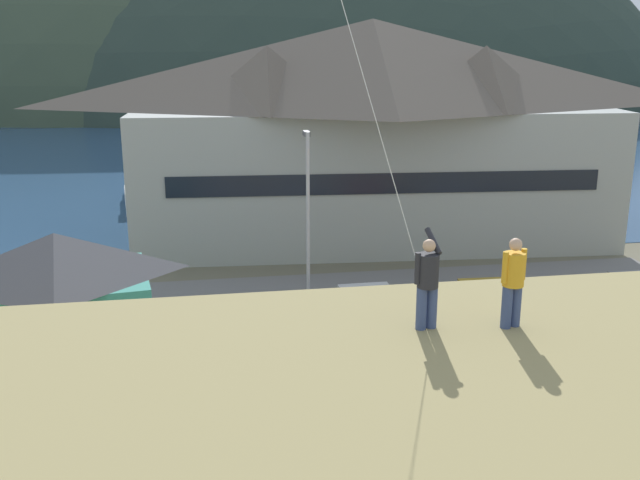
{
  "coord_description": "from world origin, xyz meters",
  "views": [
    {
      "loc": [
        -3.27,
        -20.25,
        11.83
      ],
      "look_at": [
        1.63,
        9.0,
        3.58
      ],
      "focal_mm": 41.18,
      "sensor_mm": 36.0,
      "label": 1
    }
  ],
  "objects_px": {
    "wharf_dock": "(187,197)",
    "moored_boat_inner_slip": "(140,197)",
    "harbor_lodge": "(371,125)",
    "parked_car_front_row_red": "(372,381)",
    "parked_car_front_row_silver": "(484,303)",
    "moored_boat_outer_mooring": "(235,190)",
    "parking_light_pole": "(308,209)",
    "storage_shed_waterside": "(242,193)",
    "parked_car_lone_by_shed": "(639,295)",
    "parked_car_mid_row_near": "(512,366)",
    "person_companion": "(513,280)",
    "moored_boat_wharfside": "(141,190)",
    "storage_shed_near_lot": "(60,295)",
    "parked_car_front_row_end": "(369,309)",
    "person_kite_flyer": "(427,280)",
    "parked_car_mid_row_center": "(172,397)"
  },
  "relations": [
    {
      "from": "wharf_dock",
      "to": "moored_boat_inner_slip",
      "type": "relative_size",
      "value": 1.63
    },
    {
      "from": "harbor_lodge",
      "to": "wharf_dock",
      "type": "height_order",
      "value": "harbor_lodge"
    },
    {
      "from": "parked_car_front_row_red",
      "to": "parked_car_front_row_silver",
      "type": "bearing_deg",
      "value": 44.79
    },
    {
      "from": "moored_boat_outer_mooring",
      "to": "parking_light_pole",
      "type": "distance_m",
      "value": 23.94
    },
    {
      "from": "storage_shed_waterside",
      "to": "harbor_lodge",
      "type": "bearing_deg",
      "value": -17.33
    },
    {
      "from": "parked_car_lone_by_shed",
      "to": "parked_car_front_row_silver",
      "type": "bearing_deg",
      "value": 178.98
    },
    {
      "from": "parked_car_lone_by_shed",
      "to": "parking_light_pole",
      "type": "xyz_separation_m",
      "value": [
        -13.95,
        3.6,
        3.5
      ]
    },
    {
      "from": "parked_car_mid_row_near",
      "to": "parked_car_front_row_red",
      "type": "bearing_deg",
      "value": -176.09
    },
    {
      "from": "harbor_lodge",
      "to": "parked_car_front_row_red",
      "type": "bearing_deg",
      "value": -103.05
    },
    {
      "from": "moored_boat_inner_slip",
      "to": "person_companion",
      "type": "relative_size",
      "value": 3.78
    },
    {
      "from": "storage_shed_waterside",
      "to": "moored_boat_wharfside",
      "type": "bearing_deg",
      "value": 122.87
    },
    {
      "from": "harbor_lodge",
      "to": "wharf_dock",
      "type": "relative_size",
      "value": 2.77
    },
    {
      "from": "harbor_lodge",
      "to": "parked_car_mid_row_near",
      "type": "bearing_deg",
      "value": -89.99
    },
    {
      "from": "storage_shed_waterside",
      "to": "parking_light_pole",
      "type": "height_order",
      "value": "parking_light_pole"
    },
    {
      "from": "wharf_dock",
      "to": "parking_light_pole",
      "type": "distance_m",
      "value": 24.46
    },
    {
      "from": "storage_shed_near_lot",
      "to": "storage_shed_waterside",
      "type": "distance_m",
      "value": 19.55
    },
    {
      "from": "moored_boat_outer_mooring",
      "to": "parked_car_front_row_end",
      "type": "bearing_deg",
      "value": -81.46
    },
    {
      "from": "parked_car_mid_row_near",
      "to": "person_companion",
      "type": "height_order",
      "value": "person_companion"
    },
    {
      "from": "moored_boat_wharfside",
      "to": "parked_car_front_row_end",
      "type": "relative_size",
      "value": 1.61
    },
    {
      "from": "moored_boat_wharfside",
      "to": "parked_car_lone_by_shed",
      "type": "bearing_deg",
      "value": -50.94
    },
    {
      "from": "storage_shed_near_lot",
      "to": "parked_car_lone_by_shed",
      "type": "relative_size",
      "value": 1.74
    },
    {
      "from": "parked_car_lone_by_shed",
      "to": "parked_car_mid_row_near",
      "type": "bearing_deg",
      "value": -145.3
    },
    {
      "from": "moored_boat_inner_slip",
      "to": "moored_boat_wharfside",
      "type": "bearing_deg",
      "value": 90.98
    },
    {
      "from": "harbor_lodge",
      "to": "moored_boat_inner_slip",
      "type": "xyz_separation_m",
      "value": [
        -14.43,
        10.54,
        -6.09
      ]
    },
    {
      "from": "person_kite_flyer",
      "to": "moored_boat_outer_mooring",
      "type": "bearing_deg",
      "value": 92.05
    },
    {
      "from": "storage_shed_near_lot",
      "to": "wharf_dock",
      "type": "relative_size",
      "value": 0.7
    },
    {
      "from": "moored_boat_wharfside",
      "to": "parked_car_lone_by_shed",
      "type": "distance_m",
      "value": 36.3
    },
    {
      "from": "moored_boat_outer_mooring",
      "to": "parked_car_lone_by_shed",
      "type": "relative_size",
      "value": 1.71
    },
    {
      "from": "parked_car_front_row_silver",
      "to": "person_companion",
      "type": "relative_size",
      "value": 2.46
    },
    {
      "from": "wharf_dock",
      "to": "parked_car_front_row_silver",
      "type": "distance_m",
      "value": 29.68
    },
    {
      "from": "wharf_dock",
      "to": "parked_car_mid_row_center",
      "type": "distance_m",
      "value": 33.23
    },
    {
      "from": "moored_boat_wharfside",
      "to": "parked_car_front_row_silver",
      "type": "height_order",
      "value": "moored_boat_wharfside"
    },
    {
      "from": "moored_boat_wharfside",
      "to": "parking_light_pole",
      "type": "height_order",
      "value": "parking_light_pole"
    },
    {
      "from": "storage_shed_waterside",
      "to": "person_kite_flyer",
      "type": "xyz_separation_m",
      "value": [
        1.49,
        -32.3,
        5.01
      ]
    },
    {
      "from": "moored_boat_wharfside",
      "to": "parking_light_pole",
      "type": "distance_m",
      "value": 26.44
    },
    {
      "from": "parked_car_front_row_end",
      "to": "parking_light_pole",
      "type": "relative_size",
      "value": 0.54
    },
    {
      "from": "moored_boat_inner_slip",
      "to": "parked_car_front_row_end",
      "type": "relative_size",
      "value": 1.56
    },
    {
      "from": "parked_car_mid_row_near",
      "to": "parking_light_pole",
      "type": "distance_m",
      "value": 11.48
    },
    {
      "from": "storage_shed_waterside",
      "to": "moored_boat_inner_slip",
      "type": "distance_m",
      "value": 10.82
    },
    {
      "from": "harbor_lodge",
      "to": "wharf_dock",
      "type": "bearing_deg",
      "value": 132.93
    },
    {
      "from": "moored_boat_outer_mooring",
      "to": "parked_car_lone_by_shed",
      "type": "height_order",
      "value": "moored_boat_outer_mooring"
    },
    {
      "from": "parked_car_lone_by_shed",
      "to": "parked_car_mid_row_center",
      "type": "distance_m",
      "value": 20.64
    },
    {
      "from": "parked_car_front_row_silver",
      "to": "storage_shed_near_lot",
      "type": "bearing_deg",
      "value": -178.25
    },
    {
      "from": "wharf_dock",
      "to": "parked_car_lone_by_shed",
      "type": "xyz_separation_m",
      "value": [
        19.49,
        -27.05,
        0.71
      ]
    },
    {
      "from": "moored_boat_wharfside",
      "to": "parked_car_front_row_red",
      "type": "height_order",
      "value": "moored_boat_wharfside"
    },
    {
      "from": "storage_shed_near_lot",
      "to": "moored_boat_inner_slip",
      "type": "relative_size",
      "value": 1.14
    },
    {
      "from": "wharf_dock",
      "to": "storage_shed_waterside",
      "type": "bearing_deg",
      "value": -69.75
    },
    {
      "from": "wharf_dock",
      "to": "moored_boat_outer_mooring",
      "type": "distance_m",
      "value": 3.54
    },
    {
      "from": "harbor_lodge",
      "to": "parked_car_mid_row_center",
      "type": "distance_m",
      "value": 24.79
    },
    {
      "from": "storage_shed_near_lot",
      "to": "moored_boat_inner_slip",
      "type": "xyz_separation_m",
      "value": [
        1.02,
        26.06,
        -1.87
      ]
    }
  ]
}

